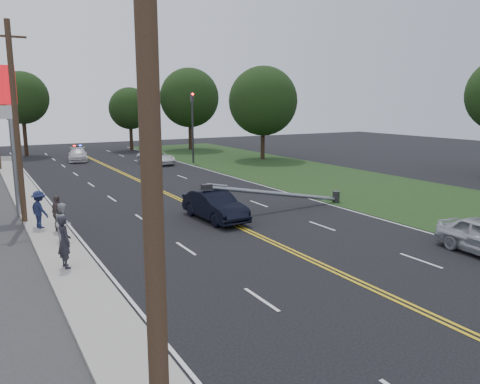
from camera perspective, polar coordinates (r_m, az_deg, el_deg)
ground at (r=18.67m, az=9.01°, el=-8.38°), size 120.00×120.00×0.00m
sidewalk at (r=24.59m, az=-22.45°, el=-4.21°), size 1.80×70.00×0.12m
grass_verge at (r=34.71m, az=16.15°, el=0.33°), size 12.00×80.00×0.01m
centerline_yellow at (r=26.87m, az=-4.42°, el=-2.27°), size 0.36×80.00×0.00m
traffic_signal at (r=47.83m, az=-5.80°, el=8.57°), size 0.28×0.41×7.05m
fallen_streetlight at (r=27.05m, az=5.43°, el=-0.23°), size 9.36×0.44×1.91m
utility_pole_near at (r=6.08m, az=-10.68°, el=0.85°), size 1.60×0.28×10.00m
utility_pole_mid at (r=25.76m, az=-25.63°, el=7.54°), size 1.60×0.28×10.00m
tree_6 at (r=58.96m, az=-25.07°, el=10.35°), size 5.89×5.89×9.54m
tree_7 at (r=61.79m, az=-13.27°, el=9.88°), size 5.28×5.28×7.96m
tree_8 at (r=61.59m, az=-6.19°, el=11.35°), size 7.56×7.56×10.44m
tree_9 at (r=50.69m, az=2.83°, el=11.01°), size 7.33×7.33×9.89m
crashed_sedan at (r=24.64m, az=-3.07°, el=-1.66°), size 1.87×4.72×1.53m
emergency_a at (r=47.58m, az=-10.18°, el=4.17°), size 2.94×5.10×1.34m
emergency_b at (r=52.09m, az=-19.16°, el=4.30°), size 2.67×4.84×1.33m
bystander_a at (r=18.33m, az=-20.61°, el=-5.69°), size 0.58×0.78×1.97m
bystander_b at (r=21.82m, az=-20.73°, el=-3.46°), size 0.79×0.94×1.71m
bystander_c at (r=24.53m, az=-23.25°, el=-1.97°), size 1.10×1.35×1.82m
bystander_d at (r=23.46m, az=-21.35°, el=-2.47°), size 0.68×1.11×1.76m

